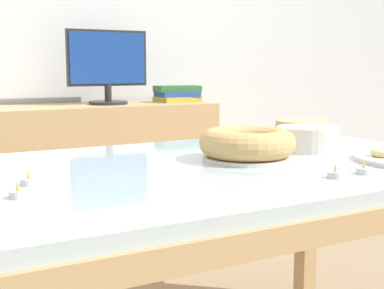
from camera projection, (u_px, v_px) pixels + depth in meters
wall_back at (59, 18)px, 2.88m from camera, size 8.00×0.10×2.60m
dining_table at (212, 193)px, 1.57m from camera, size 1.64×1.01×0.76m
sideboard at (80, 188)px, 2.75m from camera, size 1.41×0.44×0.85m
computer_monitor at (108, 67)px, 2.74m from camera, size 0.42×0.20×0.38m
book_stack at (177, 94)px, 2.95m from camera, size 0.25×0.17×0.09m
cake_chocolate_round at (301, 130)px, 2.12m from camera, size 0.30×0.30×0.07m
cake_golden_bundt at (247, 144)px, 1.61m from camera, size 0.29×0.29×0.09m
plate_stack at (308, 138)px, 1.80m from camera, size 0.21×0.21×0.08m
tealight_centre at (18, 193)px, 1.15m from camera, size 0.04×0.04×0.04m
tealight_left_edge at (335, 174)px, 1.36m from camera, size 0.04×0.04×0.04m
tealight_near_front at (364, 170)px, 1.41m from camera, size 0.04×0.04×0.04m
tealight_right_edge at (29, 181)px, 1.27m from camera, size 0.04×0.04×0.04m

